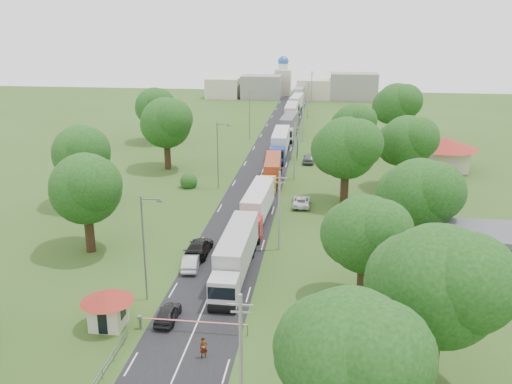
% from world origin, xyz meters
% --- Properties ---
extents(ground, '(260.00, 260.00, 0.00)m').
position_xyz_m(ground, '(0.00, 0.00, 0.00)').
color(ground, '#304818').
rests_on(ground, ground).
extents(road, '(8.00, 200.00, 0.04)m').
position_xyz_m(road, '(0.00, 20.00, 0.00)').
color(road, black).
rests_on(road, ground).
extents(boom_barrier, '(9.22, 0.35, 1.18)m').
position_xyz_m(boom_barrier, '(-1.36, -25.00, 0.89)').
color(boom_barrier, slate).
rests_on(boom_barrier, ground).
extents(guard_booth, '(4.40, 4.40, 3.45)m').
position_xyz_m(guard_booth, '(-7.20, -25.00, 2.16)').
color(guard_booth, beige).
rests_on(guard_booth, ground).
extents(info_sign, '(0.12, 3.10, 4.10)m').
position_xyz_m(info_sign, '(5.20, 35.00, 3.00)').
color(info_sign, slate).
rests_on(info_sign, ground).
extents(pole_0, '(1.60, 0.24, 9.00)m').
position_xyz_m(pole_0, '(5.50, -35.00, 4.68)').
color(pole_0, gray).
rests_on(pole_0, ground).
extents(pole_1, '(1.60, 0.24, 9.00)m').
position_xyz_m(pole_1, '(5.50, -7.00, 4.68)').
color(pole_1, gray).
rests_on(pole_1, ground).
extents(pole_2, '(1.60, 0.24, 9.00)m').
position_xyz_m(pole_2, '(5.50, 21.00, 4.68)').
color(pole_2, gray).
rests_on(pole_2, ground).
extents(pole_3, '(1.60, 0.24, 9.00)m').
position_xyz_m(pole_3, '(5.50, 49.00, 4.68)').
color(pole_3, gray).
rests_on(pole_3, ground).
extents(pole_4, '(1.60, 0.24, 9.00)m').
position_xyz_m(pole_4, '(5.50, 77.00, 4.68)').
color(pole_4, gray).
rests_on(pole_4, ground).
extents(pole_5, '(1.60, 0.24, 9.00)m').
position_xyz_m(pole_5, '(5.50, 105.00, 4.68)').
color(pole_5, gray).
rests_on(pole_5, ground).
extents(lamp_0, '(2.03, 0.22, 10.00)m').
position_xyz_m(lamp_0, '(-5.35, -20.00, 5.55)').
color(lamp_0, slate).
rests_on(lamp_0, ground).
extents(lamp_1, '(2.03, 0.22, 10.00)m').
position_xyz_m(lamp_1, '(-5.35, 15.00, 5.55)').
color(lamp_1, slate).
rests_on(lamp_1, ground).
extents(lamp_2, '(2.03, 0.22, 10.00)m').
position_xyz_m(lamp_2, '(-5.35, 50.00, 5.55)').
color(lamp_2, slate).
rests_on(lamp_2, ground).
extents(tree_0, '(8.80, 8.80, 11.07)m').
position_xyz_m(tree_0, '(11.99, -37.84, 7.22)').
color(tree_0, '#382616').
rests_on(tree_0, ground).
extents(tree_1, '(9.60, 9.60, 12.05)m').
position_xyz_m(tree_1, '(17.99, -29.83, 7.85)').
color(tree_1, '#382616').
rests_on(tree_1, ground).
extents(tree_2, '(8.00, 8.00, 10.10)m').
position_xyz_m(tree_2, '(13.99, -17.86, 6.60)').
color(tree_2, '#382616').
rests_on(tree_2, ground).
extents(tree_3, '(8.80, 8.80, 11.07)m').
position_xyz_m(tree_3, '(19.99, -7.84, 7.22)').
color(tree_3, '#382616').
rests_on(tree_3, ground).
extents(tree_4, '(9.60, 9.60, 12.05)m').
position_xyz_m(tree_4, '(12.99, 10.17, 7.85)').
color(tree_4, '#382616').
rests_on(tree_4, ground).
extents(tree_5, '(8.80, 8.80, 11.07)m').
position_xyz_m(tree_5, '(21.99, 18.16, 7.22)').
color(tree_5, '#382616').
rests_on(tree_5, ground).
extents(tree_6, '(8.00, 8.00, 10.10)m').
position_xyz_m(tree_6, '(14.99, 35.14, 6.60)').
color(tree_6, '#382616').
rests_on(tree_6, ground).
extents(tree_7, '(9.60, 9.60, 12.05)m').
position_xyz_m(tree_7, '(23.99, 50.17, 7.85)').
color(tree_7, '#382616').
rests_on(tree_7, ground).
extents(tree_10, '(8.80, 8.80, 11.07)m').
position_xyz_m(tree_10, '(-15.01, -9.84, 7.22)').
color(tree_10, '#382616').
rests_on(tree_10, ground).
extents(tree_11, '(8.80, 8.80, 11.07)m').
position_xyz_m(tree_11, '(-22.01, 5.16, 7.22)').
color(tree_11, '#382616').
rests_on(tree_11, ground).
extents(tree_12, '(9.60, 9.60, 12.05)m').
position_xyz_m(tree_12, '(-16.01, 25.17, 7.85)').
color(tree_12, '#382616').
rests_on(tree_12, ground).
extents(tree_13, '(8.80, 8.80, 11.07)m').
position_xyz_m(tree_13, '(-24.01, 45.16, 7.22)').
color(tree_13, '#382616').
rests_on(tree_13, ground).
extents(house_brick, '(8.60, 6.60, 5.20)m').
position_xyz_m(house_brick, '(26.00, -12.00, 2.65)').
color(house_brick, maroon).
rests_on(house_brick, ground).
extents(house_cream, '(10.08, 10.08, 5.80)m').
position_xyz_m(house_cream, '(30.00, 30.00, 3.64)').
color(house_cream, beige).
rests_on(house_cream, ground).
extents(distant_town, '(52.00, 8.00, 8.00)m').
position_xyz_m(distant_town, '(0.68, 110.00, 3.49)').
color(distant_town, gray).
rests_on(distant_town, ground).
extents(church, '(5.00, 5.00, 12.30)m').
position_xyz_m(church, '(-4.00, 118.00, 5.39)').
color(church, beige).
rests_on(church, ground).
extents(truck_0, '(2.75, 15.42, 4.28)m').
position_xyz_m(truck_0, '(1.79, -13.99, 2.27)').
color(truck_0, '#B9B9B9').
rests_on(truck_0, ground).
extents(truck_1, '(2.98, 14.71, 4.07)m').
position_xyz_m(truck_1, '(2.07, 1.45, 2.16)').
color(truck_1, red).
rests_on(truck_1, ground).
extents(truck_2, '(2.93, 13.54, 3.74)m').
position_xyz_m(truck_2, '(2.23, 18.82, 1.98)').
color(truck_2, gold).
rests_on(truck_2, ground).
extents(truck_3, '(2.92, 15.74, 4.36)m').
position_xyz_m(truck_3, '(1.95, 36.73, 2.31)').
color(truck_3, navy).
rests_on(truck_3, ground).
extents(truck_4, '(3.38, 15.59, 4.31)m').
position_xyz_m(truck_4, '(2.30, 54.45, 2.28)').
color(truck_4, '#BDBDBD').
rests_on(truck_4, ground).
extents(truck_5, '(2.69, 15.35, 4.26)m').
position_xyz_m(truck_5, '(1.77, 69.97, 2.26)').
color(truck_5, red).
rests_on(truck_5, ground).
extents(truck_6, '(3.38, 14.95, 4.13)m').
position_xyz_m(truck_6, '(2.07, 86.68, 2.19)').
color(truck_6, '#296E2E').
rests_on(truck_6, ground).
extents(truck_7, '(3.19, 15.61, 4.32)m').
position_xyz_m(truck_7, '(1.94, 104.32, 2.29)').
color(truck_7, silver).
rests_on(truck_7, ground).
extents(car_lane_front, '(1.67, 4.08, 1.39)m').
position_xyz_m(car_lane_front, '(-2.55, -23.50, 0.69)').
color(car_lane_front, black).
rests_on(car_lane_front, ground).
extents(car_lane_mid, '(1.99, 4.58, 1.46)m').
position_xyz_m(car_lane_mid, '(-3.00, -13.00, 0.73)').
color(car_lane_mid, '#AFB2B8').
rests_on(car_lane_mid, ground).
extents(car_lane_rear, '(2.37, 5.73, 1.66)m').
position_xyz_m(car_lane_rear, '(-3.00, -9.36, 0.83)').
color(car_lane_rear, black).
rests_on(car_lane_rear, ground).
extents(car_verge_near, '(2.33, 4.99, 1.38)m').
position_xyz_m(car_verge_near, '(7.26, 8.24, 0.69)').
color(car_verge_near, silver).
rests_on(car_verge_near, ground).
extents(car_verge_far, '(2.07, 4.93, 1.66)m').
position_xyz_m(car_verge_far, '(7.39, 32.06, 0.83)').
color(car_verge_far, '#54575B').
rests_on(car_verge_far, ground).
extents(pedestrian_near, '(0.72, 0.62, 1.68)m').
position_xyz_m(pedestrian_near, '(1.63, -28.50, 0.84)').
color(pedestrian_near, gray).
rests_on(pedestrian_near, ground).
extents(pedestrian_booth, '(0.94, 1.02, 1.69)m').
position_xyz_m(pedestrian_booth, '(-6.50, -23.73, 0.85)').
color(pedestrian_booth, gray).
rests_on(pedestrian_booth, ground).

